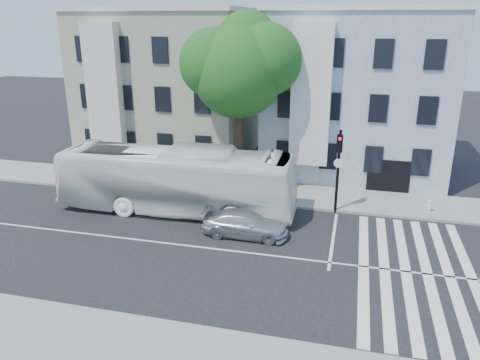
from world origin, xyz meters
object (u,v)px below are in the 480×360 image
(traffic_signal, at_px, (339,161))
(fire_hydrant, at_px, (429,205))
(bus, at_px, (176,180))
(sedan, at_px, (245,224))

(traffic_signal, relative_size, fire_hydrant, 6.86)
(bus, bearing_deg, traffic_signal, -79.46)
(traffic_signal, bearing_deg, bus, -163.55)
(traffic_signal, bearing_deg, sedan, -131.85)
(fire_hydrant, bearing_deg, bus, -167.54)
(sedan, bearing_deg, fire_hydrant, -60.54)
(bus, relative_size, sedan, 3.07)
(sedan, height_order, traffic_signal, traffic_signal)
(traffic_signal, xyz_separation_m, fire_hydrant, (5.18, 1.19, -2.60))
(bus, xyz_separation_m, traffic_signal, (8.86, 1.91, 1.22))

